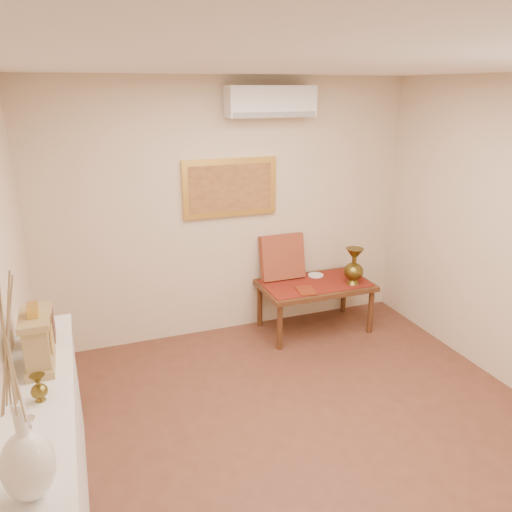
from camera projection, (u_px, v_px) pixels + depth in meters
name	position (u px, v px, depth m)	size (l,w,h in m)	color
floor	(324.00, 456.00, 3.68)	(4.50, 4.50, 0.00)	brown
ceiling	(345.00, 65.00, 2.81)	(4.50, 4.50, 0.00)	white
wall_back	(230.00, 211.00, 5.24)	(4.00, 0.02, 2.70)	beige
white_vase	(12.00, 378.00, 1.88)	(0.21, 0.21, 1.13)	white
candlestick	(32.00, 438.00, 2.24)	(0.10, 0.10, 0.21)	silver
brass_urn_small	(38.00, 384.00, 2.66)	(0.09, 0.09, 0.20)	brown
table_cloth	(315.00, 283.00, 5.45)	(1.14, 0.59, 0.01)	maroon
brass_urn_tall	(354.00, 262.00, 5.35)	(0.21, 0.21, 0.48)	brown
plate	(316.00, 275.00, 5.64)	(0.18, 0.18, 0.01)	white
menu	(306.00, 290.00, 5.22)	(0.18, 0.25, 0.01)	maroon
cushion	(282.00, 257.00, 5.50)	(0.50, 0.10, 0.50)	maroon
display_ledge	(50.00, 464.00, 2.92)	(0.37, 2.02, 0.98)	white
mantel_clock	(38.00, 341.00, 2.96)	(0.17, 0.36, 0.41)	#A48A54
wooden_chest	(41.00, 325.00, 3.27)	(0.16, 0.21, 0.24)	#A48A54
low_table	(315.00, 289.00, 5.47)	(1.20, 0.70, 0.55)	#502C18
painting	(230.00, 188.00, 5.14)	(1.00, 0.06, 0.60)	gold
ac_unit	(271.00, 102.00, 4.90)	(0.90, 0.25, 0.30)	white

